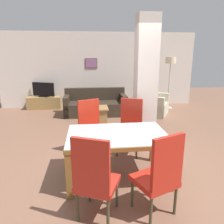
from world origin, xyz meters
name	(u,v)px	position (x,y,z in m)	size (l,w,h in m)	color
ground_plane	(117,176)	(0.00, 0.00, 0.00)	(18.00, 18.00, 0.00)	brown
back_wall	(99,70)	(0.00, 5.08, 1.35)	(7.20, 0.09, 2.70)	silver
divider_pillar	(145,83)	(0.77, 1.33, 1.35)	(0.43, 0.40, 2.70)	silver
dining_table	(117,142)	(0.00, 0.00, 0.60)	(1.55, 1.04, 0.75)	brown
dining_chair_far_right	(130,125)	(0.38, 0.91, 0.56)	(0.60, 0.60, 1.08)	#B0291B
dining_chair_near_right	(160,174)	(0.38, -0.92, 0.56)	(0.60, 0.60, 1.08)	#B22217
dining_chair_near_left	(95,177)	(-0.38, -0.90, 0.56)	(0.60, 0.60, 1.08)	#B2271B
dining_chair_far_left	(91,127)	(-0.38, 0.89, 0.56)	(0.60, 0.60, 1.08)	#B42615
sofa	(95,106)	(-0.20, 3.84, 0.29)	(2.00, 0.87, 0.84)	#32291F
armchair	(152,105)	(1.64, 3.63, 0.30)	(1.20, 1.23, 0.88)	beige
coffee_table	(97,115)	(-0.18, 2.90, 0.24)	(0.61, 0.60, 0.46)	#9A7141
bottle	(98,105)	(-0.16, 2.87, 0.55)	(0.07, 0.07, 0.23)	#4C2D14
tv_stand	(44,103)	(-2.01, 4.80, 0.22)	(1.19, 0.40, 0.44)	olive
tv_screen	(43,90)	(-2.01, 4.80, 0.69)	(0.80, 0.37, 0.52)	black
floor_lamp	(170,65)	(2.48, 4.40, 1.55)	(0.37, 0.37, 1.83)	#B7B7BC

